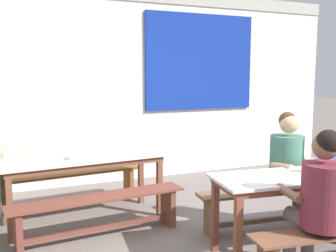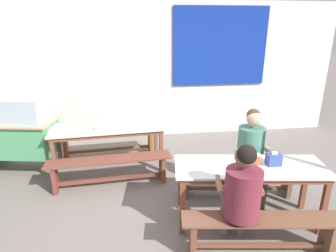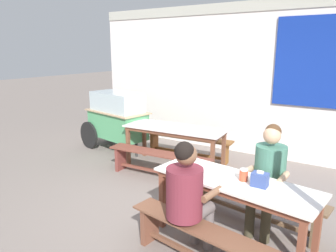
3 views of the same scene
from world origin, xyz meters
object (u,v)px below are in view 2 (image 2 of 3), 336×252
at_px(bench_far_back, 109,139).
at_px(person_near_front, 241,192).
at_px(dining_table_far, 108,131).
at_px(dining_table_near, 250,172).
at_px(person_right_near_table, 252,150).
at_px(bench_far_front, 110,168).
at_px(soup_bowl, 99,128).
at_px(bench_near_back, 237,176).
at_px(food_cart, 11,128).
at_px(condiment_jar, 257,159).
at_px(tissue_box, 274,159).
at_px(bench_near_front, 261,231).

bearing_deg(bench_far_back, person_near_front, -60.86).
height_order(dining_table_far, dining_table_near, same).
height_order(dining_table_far, person_right_near_table, person_right_near_table).
relative_size(bench_far_front, soup_bowl, 10.27).
xyz_separation_m(bench_near_back, soup_bowl, (-1.93, 0.97, 0.47)).
xyz_separation_m(food_cart, condiment_jar, (3.36, -1.78, 0.09)).
relative_size(dining_table_far, bench_far_front, 1.01).
relative_size(person_right_near_table, condiment_jar, 9.86).
height_order(food_cart, soup_bowl, food_cart).
distance_m(dining_table_far, dining_table_near, 2.38).
relative_size(dining_table_near, bench_far_front, 1.00).
bearing_deg(bench_near_back, soup_bowl, 153.27).
bearing_deg(bench_far_front, bench_near_back, -15.81).
height_order(person_near_front, soup_bowl, person_near_front).
bearing_deg(bench_far_back, condiment_jar, -49.07).
xyz_separation_m(dining_table_far, tissue_box, (2.01, -1.63, 0.15)).
xyz_separation_m(dining_table_near, bench_near_front, (-0.08, -0.56, -0.38)).
height_order(bench_far_front, bench_near_front, same).
bearing_deg(bench_near_front, bench_far_front, 134.99).
xyz_separation_m(dining_table_far, bench_near_front, (1.66, -2.18, -0.39)).
height_order(bench_far_back, bench_near_back, same).
distance_m(bench_near_front, condiment_jar, 0.81).
xyz_separation_m(dining_table_far, bench_far_front, (0.04, -0.56, -0.38)).
distance_m(bench_far_back, soup_bowl, 0.80).
xyz_separation_m(bench_far_back, tissue_box, (2.05, -2.20, 0.51)).
bearing_deg(bench_near_front, person_near_front, 159.00).
relative_size(bench_far_back, tissue_box, 11.05).
bearing_deg(person_right_near_table, condiment_jar, -107.08).
distance_m(bench_near_back, bench_near_front, 1.13).
height_order(dining_table_near, tissue_box, tissue_box).
bearing_deg(bench_near_back, bench_far_back, 138.73).
xyz_separation_m(bench_near_front, condiment_jar, (0.16, 0.59, 0.52)).
relative_size(dining_table_near, soup_bowl, 10.23).
bearing_deg(bench_near_back, food_cart, 159.40).
bearing_deg(tissue_box, bench_far_front, 151.39).
bearing_deg(dining_table_near, bench_near_back, 82.26).
distance_m(dining_table_far, condiment_jar, 2.42).
bearing_deg(bench_far_back, tissue_box, -47.01).
bearing_deg(person_right_near_table, bench_near_front, -106.09).
distance_m(bench_far_front, person_right_near_table, 2.05).
bearing_deg(dining_table_near, bench_near_front, -97.74).
bearing_deg(bench_near_back, dining_table_near, -97.74).
height_order(dining_table_near, bench_far_front, dining_table_near).
height_order(dining_table_far, condiment_jar, condiment_jar).
xyz_separation_m(person_near_front, soup_bowl, (-1.56, 2.01, 0.05)).
bearing_deg(person_right_near_table, soup_bowl, 153.25).
bearing_deg(person_right_near_table, person_near_front, -118.43).
bearing_deg(bench_far_back, food_cart, -166.28).
relative_size(bench_far_back, bench_near_front, 1.07).
bearing_deg(food_cart, person_right_near_table, -20.88).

